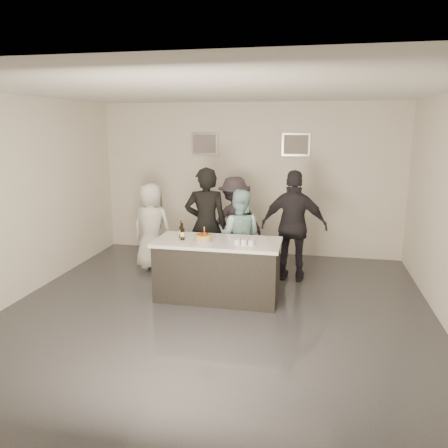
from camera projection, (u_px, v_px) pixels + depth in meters
The scene contains 18 objects.
floor at pixel (217, 311), 6.17m from camera, with size 6.00×6.00×0.00m, color #3D3D42.
ceiling at pixel (216, 90), 5.51m from camera, with size 6.00×6.00×0.00m, color white.
wall_back at pixel (249, 180), 8.70m from camera, with size 6.00×0.04×3.00m, color silver.
wall_front at pixel (121, 286), 2.98m from camera, with size 6.00×0.04×3.00m, color silver.
wall_left at pixel (18, 199), 6.43m from camera, with size 0.04×6.00×3.00m, color silver.
picture_left at pixel (205, 144), 8.70m from camera, with size 0.54×0.04×0.44m, color #B2B2B7.
picture_right at pixel (296, 145), 8.34m from camera, with size 0.54×0.04×0.44m, color #B2B2B7.
bar_counter at pixel (218, 269), 6.55m from camera, with size 1.86×0.86×0.90m, color white.
cake at pixel (203, 238), 6.42m from camera, with size 0.24×0.24×0.08m, color gold.
beer_bottle_a at pixel (181, 229), 6.60m from camera, with size 0.07×0.07×0.26m, color black.
beer_bottle_b at pixel (182, 231), 6.46m from camera, with size 0.07×0.07×0.26m, color black.
tumbler_cluster at pixel (245, 241), 6.26m from camera, with size 0.30×0.19×0.08m, color orange.
candles at pixel (190, 244), 6.24m from camera, with size 0.24×0.08×0.01m, color pink.
person_main_black at pixel (206, 225), 7.19m from camera, with size 0.70×0.46×1.91m, color black.
person_main_blue at pixel (239, 235), 7.26m from camera, with size 0.75×0.58×1.54m, color #B6EBEE.
person_guest_left at pixel (152, 226), 7.85m from camera, with size 0.77×0.50×1.57m, color white.
person_guest_right at pixel (294, 226), 7.22m from camera, with size 1.09×0.45×1.86m, color #232127.
person_guest_back at pixel (234, 222), 8.02m from camera, with size 1.07×0.62×1.66m, color #342E36.
Camera 1 is at (1.25, -5.61, 2.57)m, focal length 35.00 mm.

